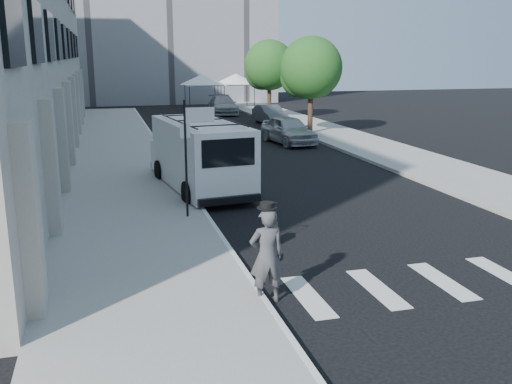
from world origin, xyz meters
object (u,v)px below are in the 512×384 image
parked_car_c (223,105)px  parked_car_b (270,115)px  businessman (267,256)px  briefcase (269,256)px  cargo_van (199,155)px  suitcase (273,233)px  parked_car_a (288,130)px

parked_car_c → parked_car_b: bearing=-73.1°
businessman → parked_car_b: bearing=-107.3°
briefcase → cargo_van: bearing=111.1°
cargo_van → parked_car_b: size_ratio=1.69×
cargo_van → parked_car_b: (8.33, 18.88, -0.62)m
suitcase → parked_car_b: parked_car_b is taller
businessman → parked_car_a: 21.24m
parked_car_c → suitcase: bearing=-95.7°
suitcase → cargo_van: cargo_van is taller
briefcase → parked_car_b: (8.03, 27.05, 0.52)m
parked_car_b → parked_car_c: 8.01m
suitcase → parked_car_c: size_ratio=0.21×
parked_car_a → parked_car_b: size_ratio=1.11×
suitcase → businessman: bearing=-91.1°
businessman → parked_car_b: (8.70, 29.16, -0.31)m
businessman → parked_car_a: businessman is taller
briefcase → parked_car_c: parked_car_c is taller
parked_car_a → parked_car_b: parked_car_a is taller
briefcase → parked_car_a: bearing=89.3°
parked_car_a → parked_car_c: parked_car_a is taller
businessman → briefcase: 2.36m
parked_car_a → suitcase: bearing=-116.5°
cargo_van → parked_car_b: cargo_van is taller
parked_car_a → parked_car_c: (-0.20, 16.94, -0.03)m
briefcase → parked_car_c: (6.23, 34.86, 0.59)m
parked_car_a → parked_car_c: bearing=83.8°
businessman → suitcase: (1.19, 3.46, -0.70)m
suitcase → cargo_van: (-0.82, 6.81, 1.02)m
businessman → parked_car_c: size_ratio=0.38×
parked_car_a → parked_car_c: size_ratio=0.89×
businessman → cargo_van: size_ratio=0.28×
parked_car_c → parked_car_a: bearing=-85.4°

